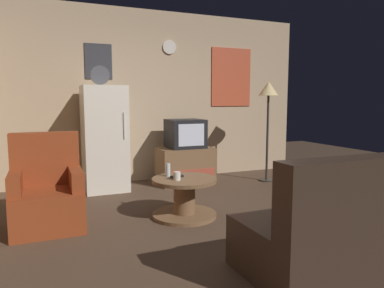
% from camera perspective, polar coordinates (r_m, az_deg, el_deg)
% --- Properties ---
extents(ground_plane, '(12.00, 12.00, 0.00)m').
position_cam_1_polar(ground_plane, '(3.87, 5.15, -12.60)').
color(ground_plane, '#4C3828').
extents(wall_with_art, '(5.20, 0.12, 2.71)m').
position_cam_1_polar(wall_with_art, '(5.93, -5.84, 7.53)').
color(wall_with_art, tan).
rests_on(wall_with_art, ground_plane).
extents(fridge, '(0.60, 0.62, 1.77)m').
position_cam_1_polar(fridge, '(5.29, -13.71, 0.89)').
color(fridge, silver).
rests_on(fridge, ground_plane).
extents(tv_stand, '(0.84, 0.53, 0.56)m').
position_cam_1_polar(tv_stand, '(5.63, -1.11, -3.44)').
color(tv_stand, brown).
rests_on(tv_stand, ground_plane).
extents(crt_tv, '(0.54, 0.51, 0.44)m').
position_cam_1_polar(crt_tv, '(5.56, -1.08, 1.66)').
color(crt_tv, black).
rests_on(crt_tv, tv_stand).
extents(standing_lamp, '(0.32, 0.32, 1.59)m').
position_cam_1_polar(standing_lamp, '(5.84, 12.04, 7.41)').
color(standing_lamp, '#332D28').
rests_on(standing_lamp, ground_plane).
extents(coffee_table, '(0.72, 0.72, 0.44)m').
position_cam_1_polar(coffee_table, '(4.04, -1.22, -8.47)').
color(coffee_table, brown).
rests_on(coffee_table, ground_plane).
extents(wine_glass, '(0.05, 0.05, 0.15)m').
position_cam_1_polar(wine_glass, '(4.08, -3.82, -4.10)').
color(wine_glass, silver).
rests_on(wine_glass, coffee_table).
extents(mug_ceramic_white, '(0.08, 0.08, 0.09)m').
position_cam_1_polar(mug_ceramic_white, '(3.89, -2.39, -5.08)').
color(mug_ceramic_white, silver).
rests_on(mug_ceramic_white, coffee_table).
extents(remote_control, '(0.15, 0.06, 0.02)m').
position_cam_1_polar(remote_control, '(4.03, -2.41, -5.16)').
color(remote_control, black).
rests_on(remote_control, coffee_table).
extents(armchair, '(0.68, 0.68, 0.96)m').
position_cam_1_polar(armchair, '(3.98, -22.03, -7.47)').
color(armchair, maroon).
rests_on(armchair, ground_plane).
extents(couch, '(1.70, 0.80, 0.92)m').
position_cam_1_polar(couch, '(3.08, 24.29, -12.26)').
color(couch, '#38281E').
rests_on(couch, ground_plane).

